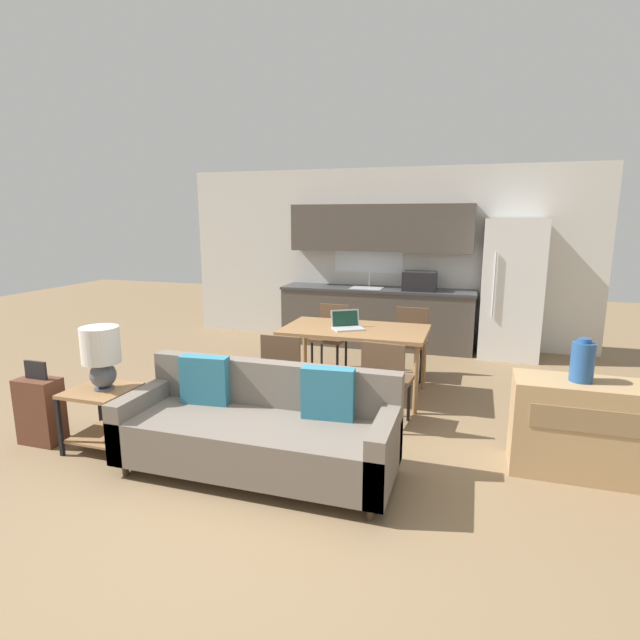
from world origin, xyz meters
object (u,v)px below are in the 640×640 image
at_px(dining_table, 355,334).
at_px(dining_chair_near_right, 386,378).
at_px(couch, 260,429).
at_px(table_lamp, 101,353).
at_px(vase, 583,361).
at_px(laptop, 347,324).
at_px(side_table, 102,408).
at_px(dining_chair_far_left, 331,334).
at_px(suitcase, 41,410).
at_px(refrigerator, 511,289).
at_px(dining_chair_far_right, 410,338).
at_px(credenza, 587,429).
at_px(dining_chair_near_left, 286,369).

xyz_separation_m(dining_table, dining_chair_near_right, (0.50, -0.81, -0.21)).
distance_m(dining_table, dining_chair_near_right, 0.98).
relative_size(couch, table_lamp, 3.94).
height_order(vase, laptop, vase).
bearing_deg(laptop, side_table, -163.20).
relative_size(dining_chair_far_left, suitcase, 1.14).
height_order(table_lamp, dining_chair_far_left, table_lamp).
relative_size(vase, laptop, 0.82).
bearing_deg(vase, refrigerator, 95.46).
bearing_deg(dining_chair_far_right, credenza, -51.19).
xyz_separation_m(couch, side_table, (-1.44, -0.05, 0.02)).
bearing_deg(credenza, laptop, 151.87).
relative_size(dining_table, vase, 4.72).
bearing_deg(dining_chair_near_right, refrigerator, -106.95).
xyz_separation_m(table_lamp, dining_chair_near_right, (2.20, 1.14, -0.36)).
relative_size(laptop, suitcase, 0.55).
relative_size(side_table, suitcase, 0.71).
xyz_separation_m(vase, dining_chair_near_right, (-1.54, 0.40, -0.41)).
xyz_separation_m(couch, vase, (2.33, 0.69, 0.56)).
relative_size(dining_table, table_lamp, 2.91).
distance_m(vase, dining_chair_near_right, 1.65).
height_order(dining_chair_near_right, laptop, laptop).
height_order(dining_table, vase, vase).
distance_m(credenza, dining_chair_near_right, 1.67).
distance_m(side_table, vase, 3.89).
bearing_deg(dining_chair_near_left, dining_table, -121.35).
bearing_deg(dining_chair_far_left, suitcase, -119.36).
distance_m(side_table, dining_chair_near_left, 1.68).
xyz_separation_m(dining_table, dining_chair_near_left, (-0.50, -0.82, -0.21)).
relative_size(refrigerator, dining_chair_near_left, 2.28).
bearing_deg(dining_chair_near_right, dining_chair_far_left, -52.59).
height_order(refrigerator, laptop, refrigerator).
bearing_deg(laptop, credenza, -60.47).
bearing_deg(dining_table, dining_chair_far_right, 58.94).
relative_size(table_lamp, credenza, 0.50).
bearing_deg(couch, dining_table, 81.24).
bearing_deg(laptop, dining_chair_far_left, 84.76).
xyz_separation_m(credenza, dining_chair_near_left, (-2.62, 0.39, 0.11)).
relative_size(refrigerator, laptop, 4.78).
height_order(table_lamp, dining_chair_near_right, table_lamp).
distance_m(couch, table_lamp, 1.50).
relative_size(couch, dining_chair_far_left, 2.49).
xyz_separation_m(credenza, dining_chair_near_right, (-1.62, 0.40, 0.11)).
relative_size(dining_table, side_table, 2.95).
relative_size(couch, dining_chair_near_left, 2.49).
distance_m(table_lamp, dining_chair_near_right, 2.50).
xyz_separation_m(side_table, credenza, (3.85, 0.74, 0.01)).
xyz_separation_m(credenza, vase, (-0.08, 0.01, 0.53)).
relative_size(refrigerator, vase, 5.85).
height_order(side_table, suitcase, suitcase).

